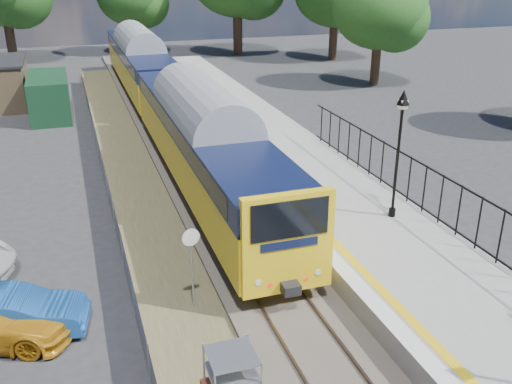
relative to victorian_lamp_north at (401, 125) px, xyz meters
name	(u,v)px	position (x,y,z in m)	size (l,w,h in m)	color
ground	(327,374)	(-5.30, -6.00, -4.30)	(120.00, 120.00, 0.00)	#2D2D30
track_bed	(212,217)	(-5.77, 3.67, -4.21)	(5.90, 80.00, 0.29)	#473F38
platform	(339,210)	(-1.10, 2.00, -3.85)	(5.00, 70.00, 0.90)	gray
platform_edge	(290,206)	(-3.16, 2.00, -3.39)	(0.90, 70.00, 0.01)	silver
victorian_lamp_north	(401,125)	(0.00, 0.00, 0.00)	(0.44, 0.44, 4.60)	black
palisade_fence	(495,232)	(1.25, -3.76, -2.46)	(0.12, 26.00, 2.00)	black
wire_fence	(109,194)	(-9.50, 6.00, -3.70)	(0.06, 52.00, 1.20)	#999EA3
train	(163,89)	(-5.30, 17.18, -1.96)	(2.82, 40.83, 3.51)	yellow
speed_sign	(192,256)	(-7.80, -2.15, -2.55)	(0.52, 0.13, 2.61)	#999EA3
car_blue	(12,313)	(-12.73, -1.82, -3.64)	(1.38, 3.97, 1.31)	#1B52A3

